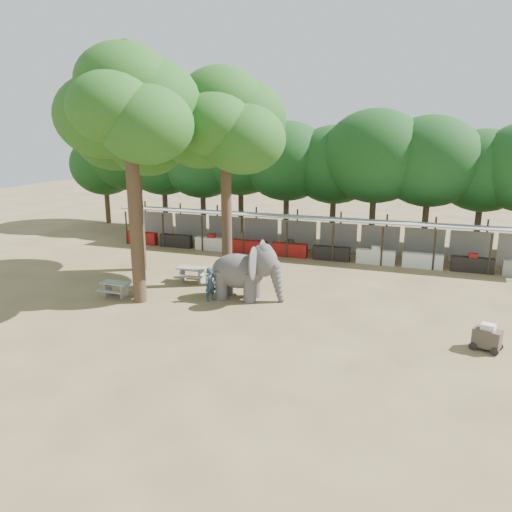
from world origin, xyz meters
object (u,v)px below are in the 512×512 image
(yard_tree_left, at_px, (133,130))
(cart_front, at_px, (487,337))
(yard_tree_center, at_px, (128,107))
(elephant, at_px, (246,271))
(picnic_table_near, at_px, (116,287))
(yard_tree_back, at_px, (224,123))
(handler, at_px, (210,284))
(picnic_table_far, at_px, (192,272))

(yard_tree_left, relative_size, cart_front, 8.68)
(yard_tree_center, distance_m, elephant, 9.40)
(yard_tree_center, xyz_separation_m, picnic_table_near, (-1.43, 0.07, -8.73))
(yard_tree_back, xyz_separation_m, picnic_table_near, (-4.43, -3.93, -8.06))
(yard_tree_center, xyz_separation_m, handler, (3.38, 1.03, -8.37))
(yard_tree_center, xyz_separation_m, yard_tree_back, (3.00, 4.00, -0.67))
(yard_tree_center, distance_m, handler, 9.08)
(picnic_table_far, bearing_deg, picnic_table_near, -129.78)
(cart_front, bearing_deg, yard_tree_back, 179.76)
(elephant, bearing_deg, yard_tree_center, -161.55)
(picnic_table_near, relative_size, cart_front, 1.18)
(yard_tree_left, bearing_deg, picnic_table_far, -18.70)
(yard_tree_back, xyz_separation_m, handler, (0.38, -2.97, -7.70))
(picnic_table_far, bearing_deg, yard_tree_left, 156.91)
(yard_tree_center, xyz_separation_m, picnic_table_far, (1.09, 3.62, -8.67))
(yard_tree_left, bearing_deg, cart_front, -16.86)
(elephant, xyz_separation_m, handler, (-1.58, -0.87, -0.60))
(yard_tree_center, relative_size, handler, 7.14)
(handler, bearing_deg, yard_tree_back, 38.69)
(yard_tree_center, height_order, elephant, yard_tree_center)
(yard_tree_left, bearing_deg, yard_tree_back, -9.46)
(picnic_table_near, xyz_separation_m, cart_front, (17.15, -0.74, 0.05))
(yard_tree_left, bearing_deg, elephant, -21.30)
(picnic_table_near, bearing_deg, picnic_table_far, 55.74)
(yard_tree_left, xyz_separation_m, elephant, (7.95, -3.10, -6.76))
(handler, height_order, picnic_table_far, handler)
(picnic_table_far, bearing_deg, elephant, -28.34)
(yard_tree_left, xyz_separation_m, cart_front, (18.72, -5.67, -7.67))
(handler, bearing_deg, picnic_table_far, 72.94)
(picnic_table_near, height_order, picnic_table_far, picnic_table_far)
(handler, xyz_separation_m, picnic_table_far, (-2.29, 2.59, -0.31))
(picnic_table_near, bearing_deg, elephant, 17.14)
(yard_tree_center, distance_m, cart_front, 17.97)
(cart_front, bearing_deg, handler, -167.91)
(yard_tree_back, bearing_deg, picnic_table_near, -138.42)
(yard_tree_back, distance_m, handler, 8.26)
(yard_tree_back, bearing_deg, elephant, -47.09)
(picnic_table_near, bearing_deg, yard_tree_center, -1.62)
(cart_front, bearing_deg, elephant, -173.50)
(picnic_table_near, height_order, cart_front, cart_front)
(yard_tree_center, distance_m, picnic_table_near, 8.84)
(picnic_table_far, xyz_separation_m, cart_front, (14.63, -4.29, -0.01))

